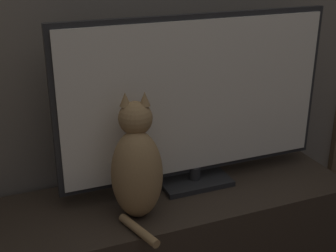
% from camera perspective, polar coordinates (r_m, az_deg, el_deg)
% --- Properties ---
extents(tv, '(1.01, 0.16, 0.63)m').
position_cam_1_polar(tv, '(1.66, 3.43, 3.05)').
color(tv, black).
rests_on(tv, tv_stand).
extents(cat, '(0.21, 0.29, 0.43)m').
position_cam_1_polar(cat, '(1.52, -3.82, -5.02)').
color(cat, '#997547').
rests_on(cat, tv_stand).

